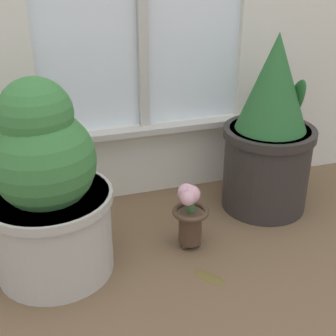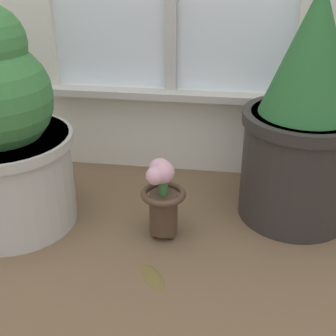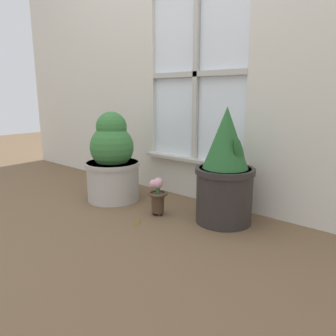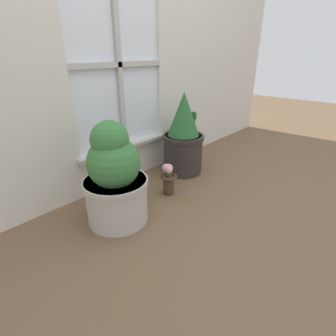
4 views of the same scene
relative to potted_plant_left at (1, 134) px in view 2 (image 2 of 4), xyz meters
The scene contains 5 objects.
ground_plane 0.53m from the potted_plant_left, 21.66° to the right, with size 10.00×10.00×0.00m, color brown.
potted_plant_left is the anchor object (origin of this frame).
potted_plant_right 0.85m from the potted_plant_left, 10.60° to the left, with size 0.35×0.35×0.68m.
flower_vase 0.48m from the potted_plant_left, ahead, with size 0.13×0.13×0.24m.
fallen_leaf 0.57m from the potted_plant_left, 23.82° to the right, with size 0.10×0.12×0.01m.
Camera 2 is at (0.21, -0.95, 0.79)m, focal length 50.00 mm.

